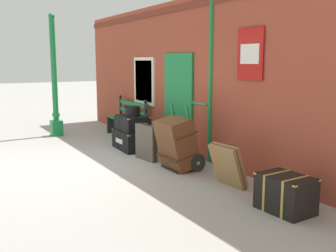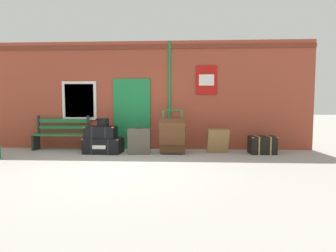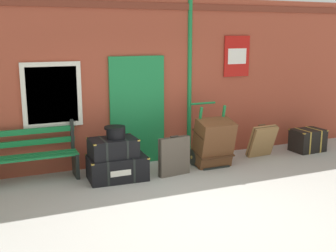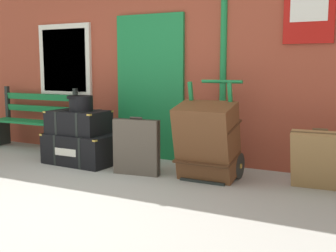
{
  "view_description": "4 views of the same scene",
  "coord_description": "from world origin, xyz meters",
  "px_view_note": "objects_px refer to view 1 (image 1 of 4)",
  "views": [
    {
      "loc": [
        7.02,
        -2.0,
        1.94
      ],
      "look_at": [
        0.78,
        1.65,
        0.74
      ],
      "focal_mm": 42.17,
      "sensor_mm": 36.0,
      "label": 1
    },
    {
      "loc": [
        1.41,
        -5.92,
        1.35
      ],
      "look_at": [
        0.99,
        1.91,
        0.74
      ],
      "focal_mm": 30.06,
      "sensor_mm": 36.0,
      "label": 2
    },
    {
      "loc": [
        -2.76,
        -5.2,
        2.51
      ],
      "look_at": [
        0.27,
        1.83,
        0.83
      ],
      "focal_mm": 45.13,
      "sensor_mm": 36.0,
      "label": 3
    },
    {
      "loc": [
        3.06,
        -3.05,
        1.36
      ],
      "look_at": [
        0.53,
        1.75,
        0.6
      ],
      "focal_mm": 46.04,
      "sensor_mm": 36.0,
      "label": 4
    }
  ],
  "objects_px": {
    "steamer_trunk_middle": "(132,123)",
    "porters_trolley": "(185,154)",
    "lamp_post": "(55,90)",
    "platform_bench": "(127,120)",
    "steamer_trunk_base": "(133,140)",
    "suitcase_umber": "(146,142)",
    "round_hatbox": "(133,111)",
    "large_brown_trunk": "(177,143)",
    "suitcase_olive": "(228,165)",
    "corner_trunk": "(286,194)"
  },
  "relations": [
    {
      "from": "steamer_trunk_middle",
      "to": "porters_trolley",
      "type": "distance_m",
      "value": 1.99
    },
    {
      "from": "lamp_post",
      "to": "platform_bench",
      "type": "relative_size",
      "value": 1.95
    },
    {
      "from": "lamp_post",
      "to": "steamer_trunk_base",
      "type": "height_order",
      "value": "lamp_post"
    },
    {
      "from": "lamp_post",
      "to": "suitcase_umber",
      "type": "xyz_separation_m",
      "value": [
        3.48,
        0.86,
        -0.84
      ]
    },
    {
      "from": "platform_bench",
      "to": "round_hatbox",
      "type": "height_order",
      "value": "platform_bench"
    },
    {
      "from": "lamp_post",
      "to": "platform_bench",
      "type": "bearing_deg",
      "value": 55.31
    },
    {
      "from": "round_hatbox",
      "to": "large_brown_trunk",
      "type": "relative_size",
      "value": 0.38
    },
    {
      "from": "round_hatbox",
      "to": "suitcase_umber",
      "type": "relative_size",
      "value": 0.49
    },
    {
      "from": "round_hatbox",
      "to": "steamer_trunk_middle",
      "type": "bearing_deg",
      "value": 174.45
    },
    {
      "from": "suitcase_umber",
      "to": "lamp_post",
      "type": "bearing_deg",
      "value": -166.2
    },
    {
      "from": "steamer_trunk_middle",
      "to": "suitcase_olive",
      "type": "distance_m",
      "value": 3.22
    },
    {
      "from": "corner_trunk",
      "to": "platform_bench",
      "type": "bearing_deg",
      "value": 176.27
    },
    {
      "from": "steamer_trunk_base",
      "to": "porters_trolley",
      "type": "height_order",
      "value": "porters_trolley"
    },
    {
      "from": "steamer_trunk_middle",
      "to": "suitcase_olive",
      "type": "xyz_separation_m",
      "value": [
        3.21,
        0.13,
        -0.24
      ]
    },
    {
      "from": "platform_bench",
      "to": "corner_trunk",
      "type": "relative_size",
      "value": 2.25
    },
    {
      "from": "round_hatbox",
      "to": "porters_trolley",
      "type": "distance_m",
      "value": 2.01
    },
    {
      "from": "lamp_post",
      "to": "platform_bench",
      "type": "distance_m",
      "value": 2.03
    },
    {
      "from": "suitcase_olive",
      "to": "suitcase_umber",
      "type": "bearing_deg",
      "value": -171.33
    },
    {
      "from": "steamer_trunk_middle",
      "to": "large_brown_trunk",
      "type": "relative_size",
      "value": 0.85
    },
    {
      "from": "steamer_trunk_middle",
      "to": "round_hatbox",
      "type": "bearing_deg",
      "value": -5.55
    },
    {
      "from": "suitcase_olive",
      "to": "large_brown_trunk",
      "type": "bearing_deg",
      "value": -172.12
    },
    {
      "from": "round_hatbox",
      "to": "lamp_post",
      "type": "bearing_deg",
      "value": -156.91
    },
    {
      "from": "porters_trolley",
      "to": "suitcase_umber",
      "type": "relative_size",
      "value": 1.61
    },
    {
      "from": "platform_bench",
      "to": "large_brown_trunk",
      "type": "height_order",
      "value": "platform_bench"
    },
    {
      "from": "platform_bench",
      "to": "suitcase_umber",
      "type": "height_order",
      "value": "platform_bench"
    },
    {
      "from": "porters_trolley",
      "to": "steamer_trunk_base",
      "type": "bearing_deg",
      "value": -175.88
    },
    {
      "from": "lamp_post",
      "to": "porters_trolley",
      "type": "bearing_deg",
      "value": 15.17
    },
    {
      "from": "suitcase_olive",
      "to": "corner_trunk",
      "type": "height_order",
      "value": "suitcase_olive"
    },
    {
      "from": "steamer_trunk_middle",
      "to": "suitcase_olive",
      "type": "height_order",
      "value": "steamer_trunk_middle"
    },
    {
      "from": "suitcase_olive",
      "to": "suitcase_umber",
      "type": "distance_m",
      "value": 2.16
    },
    {
      "from": "steamer_trunk_base",
      "to": "suitcase_olive",
      "type": "xyz_separation_m",
      "value": [
        3.15,
        0.13,
        0.13
      ]
    },
    {
      "from": "platform_bench",
      "to": "large_brown_trunk",
      "type": "distance_m",
      "value": 3.35
    },
    {
      "from": "suitcase_olive",
      "to": "corner_trunk",
      "type": "xyz_separation_m",
      "value": [
        1.2,
        -0.01,
        -0.1
      ]
    },
    {
      "from": "suitcase_olive",
      "to": "steamer_trunk_middle",
      "type": "bearing_deg",
      "value": -177.72
    },
    {
      "from": "large_brown_trunk",
      "to": "suitcase_umber",
      "type": "distance_m",
      "value": 0.91
    },
    {
      "from": "steamer_trunk_base",
      "to": "porters_trolley",
      "type": "bearing_deg",
      "value": 4.12
    },
    {
      "from": "steamer_trunk_base",
      "to": "suitcase_olive",
      "type": "bearing_deg",
      "value": 2.41
    },
    {
      "from": "porters_trolley",
      "to": "platform_bench",
      "type": "bearing_deg",
      "value": 173.75
    },
    {
      "from": "large_brown_trunk",
      "to": "round_hatbox",
      "type": "bearing_deg",
      "value": 178.82
    },
    {
      "from": "round_hatbox",
      "to": "platform_bench",
      "type": "bearing_deg",
      "value": 160.23
    },
    {
      "from": "porters_trolley",
      "to": "suitcase_umber",
      "type": "xyz_separation_m",
      "value": [
        -0.89,
        -0.33,
        0.08
      ]
    },
    {
      "from": "lamp_post",
      "to": "corner_trunk",
      "type": "height_order",
      "value": "lamp_post"
    },
    {
      "from": "steamer_trunk_middle",
      "to": "porters_trolley",
      "type": "height_order",
      "value": "porters_trolley"
    },
    {
      "from": "round_hatbox",
      "to": "porters_trolley",
      "type": "xyz_separation_m",
      "value": [
        1.91,
        0.14,
        -0.59
      ]
    },
    {
      "from": "suitcase_umber",
      "to": "porters_trolley",
      "type": "bearing_deg",
      "value": 20.32
    },
    {
      "from": "steamer_trunk_middle",
      "to": "large_brown_trunk",
      "type": "distance_m",
      "value": 1.97
    },
    {
      "from": "lamp_post",
      "to": "large_brown_trunk",
      "type": "bearing_deg",
      "value": 12.99
    },
    {
      "from": "steamer_trunk_middle",
      "to": "lamp_post",
      "type": "bearing_deg",
      "value": -156.37
    },
    {
      "from": "steamer_trunk_middle",
      "to": "suitcase_umber",
      "type": "xyz_separation_m",
      "value": [
        1.07,
        -0.2,
        -0.23
      ]
    },
    {
      "from": "platform_bench",
      "to": "large_brown_trunk",
      "type": "xyz_separation_m",
      "value": [
        3.3,
        -0.54,
        0.03
      ]
    }
  ]
}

